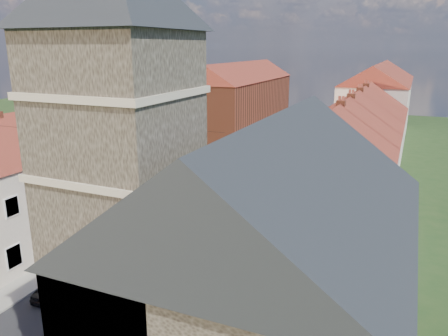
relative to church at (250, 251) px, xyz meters
The scene contains 20 objects.
road 28.87m from the church, 109.33° to the left, with size 7.00×90.00×0.02m, color black.
pavement_left 30.57m from the church, 117.29° to the left, with size 1.80×90.00×0.12m, color gray.
pavement_right 27.75m from the church, 100.53° to the left, with size 1.80×90.00×0.12m, color gray.
church is the anchor object (origin of this frame).
cottage_r_tudor 9.48m from the church, 90.57° to the left, with size 8.30×5.20×9.00m.
cottage_r_white_near 14.84m from the church, 90.23° to the left, with size 8.30×6.00×9.00m.
cottage_r_cream_mid 20.22m from the church, 90.17° to the left, with size 8.30×5.20×9.00m.
cottage_r_pink 25.61m from the church, 90.13° to the left, with size 8.30×6.00×9.00m.
cottage_r_white_far 31.00m from the church, 90.11° to the left, with size 8.30×5.20×9.00m.
cottage_r_cream_far 36.40m from the church, 90.09° to the left, with size 8.30×6.00×9.00m.
cottage_l_white 20.61m from the church, 155.20° to the left, with size 8.30×6.90×8.80m.
cottage_l_brick_mid 23.81m from the church, 141.73° to the left, with size 8.30×5.70×9.10m.
cottage_l_pink 27.78m from the church, 132.28° to the left, with size 8.30×6.30×8.80m.
block_right_far 51.68m from the church, 90.07° to the left, with size 8.30×24.20×10.50m.
block_left_far 50.27m from the church, 111.79° to the left, with size 8.30×24.20×10.50m.
lamppost 21.38m from the church, 128.30° to the left, with size 0.88×0.15×6.00m.
car_near 13.01m from the church, 167.15° to the left, with size 1.44×3.57×1.22m, color black.
car_mid 23.36m from the church, 122.60° to the left, with size 1.36×3.91×1.29m, color #989A9F.
car_far 36.52m from the church, 108.11° to the left, with size 1.93×4.75×1.38m, color navy.
car_distant 49.71m from the church, 104.72° to the left, with size 2.10×4.54×1.26m, color #929498.
Camera 1 is at (13.93, -9.46, 12.62)m, focal length 35.00 mm.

